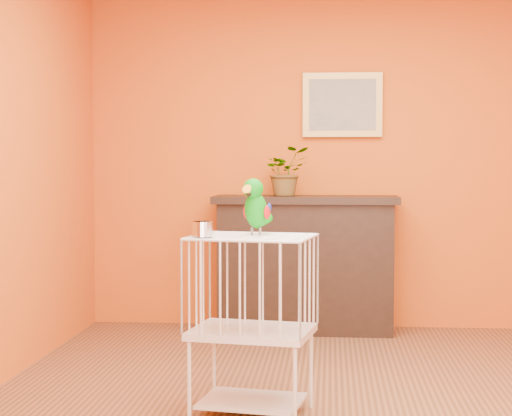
{
  "coord_description": "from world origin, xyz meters",
  "views": [
    {
      "loc": [
        -0.09,
        -4.52,
        1.29
      ],
      "look_at": [
        -0.47,
        -0.19,
        1.07
      ],
      "focal_mm": 60.0,
      "sensor_mm": 36.0,
      "label": 1
    }
  ],
  "objects": [
    {
      "name": "birdcage",
      "position": [
        -0.49,
        -0.21,
        0.48
      ],
      "size": [
        0.66,
        0.55,
        0.92
      ],
      "rotation": [
        0.0,
        0.0,
        -0.17
      ],
      "color": "silver",
      "rests_on": "ground"
    },
    {
      "name": "framed_picture",
      "position": [
        0.0,
        2.22,
        1.75
      ],
      "size": [
        0.62,
        0.04,
        0.5
      ],
      "color": "#AE893E",
      "rests_on": "room_shell"
    },
    {
      "name": "parrot",
      "position": [
        -0.47,
        -0.15,
        1.07
      ],
      "size": [
        0.17,
        0.26,
        0.3
      ],
      "rotation": [
        0.0,
        0.0,
        -0.37
      ],
      "color": "#59544C",
      "rests_on": "birdcage"
    },
    {
      "name": "ground",
      "position": [
        0.0,
        0.0,
        0.0
      ],
      "size": [
        4.5,
        4.5,
        0.0
      ],
      "primitive_type": "plane",
      "color": "brown",
      "rests_on": "ground"
    },
    {
      "name": "console_cabinet",
      "position": [
        -0.28,
        2.01,
        0.52
      ],
      "size": [
        1.41,
        0.51,
        1.04
      ],
      "color": "black",
      "rests_on": "ground"
    },
    {
      "name": "feed_cup",
      "position": [
        -0.73,
        -0.32,
        0.97
      ],
      "size": [
        0.11,
        0.11,
        0.07
      ],
      "primitive_type": "cylinder",
      "color": "silver",
      "rests_on": "birdcage"
    },
    {
      "name": "room_shell",
      "position": [
        0.0,
        0.0,
        1.58
      ],
      "size": [
        4.5,
        4.5,
        4.5
      ],
      "color": "#C95312",
      "rests_on": "ground"
    },
    {
      "name": "potted_plant",
      "position": [
        -0.43,
        2.07,
        1.19
      ],
      "size": [
        0.46,
        0.48,
        0.29
      ],
      "primitive_type": "imported",
      "rotation": [
        0.0,
        0.0,
        0.42
      ],
      "color": "#26722D",
      "rests_on": "console_cabinet"
    }
  ]
}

